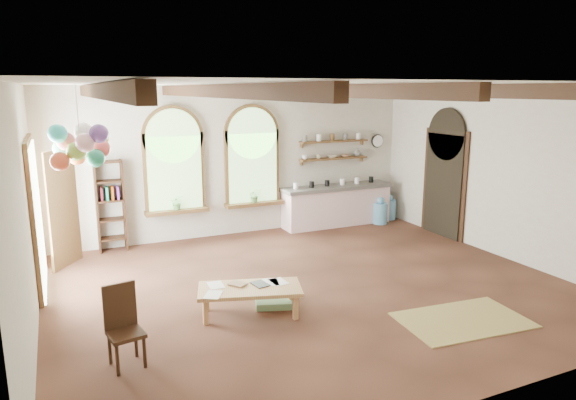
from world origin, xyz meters
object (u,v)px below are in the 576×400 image
kitchen_counter (337,205)px  coffee_table (250,291)px  balloon_cluster (80,145)px  side_chair (126,343)px

kitchen_counter → coffee_table: bearing=-133.3°
kitchen_counter → balloon_cluster: (-5.56, -2.40, 1.87)m
kitchen_counter → side_chair: size_ratio=2.82×
kitchen_counter → side_chair: 6.98m
kitchen_counter → side_chair: bearing=-140.0°
balloon_cluster → side_chair: bearing=-84.0°
balloon_cluster → coffee_table: bearing=-35.1°
coffee_table → side_chair: size_ratio=1.64×
coffee_table → kitchen_counter: bearing=46.7°
coffee_table → balloon_cluster: balloon_cluster is taller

